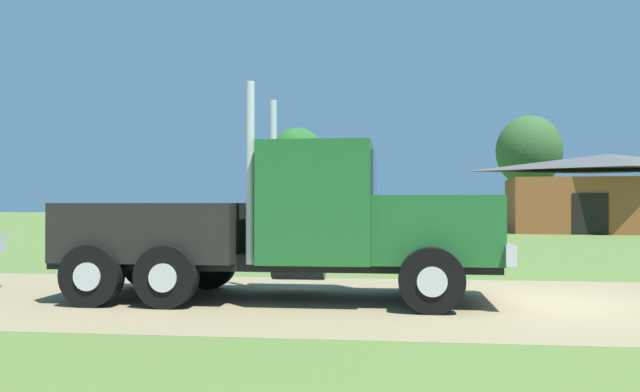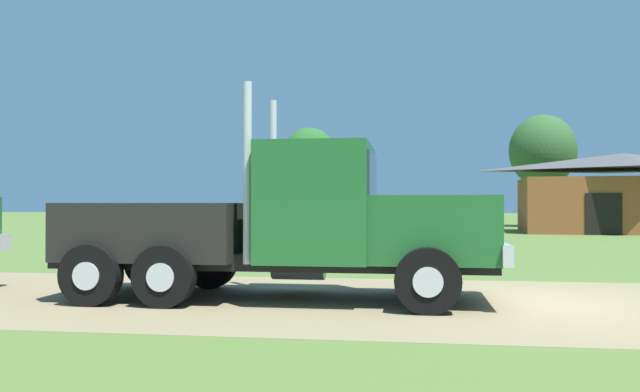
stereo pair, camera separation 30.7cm
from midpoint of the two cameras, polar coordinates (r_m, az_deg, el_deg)
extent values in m
plane|color=#577333|center=(11.29, 18.92, -9.11)|extent=(200.00, 200.00, 0.00)
cube|color=#917F5A|center=(11.29, 18.92, -9.09)|extent=(120.00, 6.39, 0.01)
cube|color=black|center=(11.20, -4.85, -5.65)|extent=(7.54, 1.60, 0.28)
cube|color=#23662D|center=(10.94, 9.35, -2.86)|extent=(2.06, 2.08, 1.11)
cube|color=silver|center=(11.06, 14.97, -4.76)|extent=(0.17, 2.27, 0.32)
cube|color=#23662D|center=(11.03, -0.75, -0.58)|extent=(1.81, 2.37, 1.98)
cube|color=#2D3D4C|center=(10.95, 4.05, 1.49)|extent=(0.04, 1.97, 0.87)
cylinder|color=silver|center=(12.13, -4.95, 1.67)|extent=(0.14, 0.14, 2.93)
cylinder|color=silver|center=(10.31, -7.10, 2.08)|extent=(0.14, 0.14, 2.93)
cylinder|color=silver|center=(12.19, -2.63, -6.26)|extent=(1.00, 0.52, 0.52)
cube|color=black|center=(11.76, -14.61, -3.00)|extent=(3.08, 2.38, 0.98)
cylinder|color=black|center=(12.17, 8.63, -6.14)|extent=(1.00, 0.30, 1.00)
cylinder|color=silver|center=(12.33, 8.61, -6.07)|extent=(0.45, 0.04, 0.45)
cylinder|color=black|center=(9.82, 9.04, -7.47)|extent=(1.00, 0.30, 1.00)
cylinder|color=silver|center=(9.66, 9.08, -7.58)|extent=(0.45, 0.04, 0.45)
cylinder|color=black|center=(13.17, -15.71, -5.71)|extent=(1.00, 0.30, 1.00)
cylinder|color=silver|center=(13.32, -15.44, -5.65)|extent=(0.45, 0.04, 0.45)
cylinder|color=black|center=(11.04, -20.48, -6.68)|extent=(1.00, 0.30, 1.00)
cylinder|color=silver|center=(10.89, -20.87, -6.76)|extent=(0.45, 0.04, 0.45)
cylinder|color=black|center=(12.75, -10.49, -5.89)|extent=(1.00, 0.30, 1.00)
cylinder|color=silver|center=(12.90, -10.27, -5.83)|extent=(0.45, 0.04, 0.45)
cylinder|color=black|center=(10.52, -14.38, -7.00)|extent=(1.00, 0.30, 1.00)
cylinder|color=silver|center=(10.37, -14.71, -7.09)|extent=(0.45, 0.04, 0.45)
cube|color=brown|center=(39.78, 24.17, -0.77)|extent=(11.24, 6.72, 3.09)
pyramid|color=#505050|center=(39.85, 24.15, 2.79)|extent=(11.80, 7.05, 0.93)
cube|color=black|center=(36.49, 22.77, -1.49)|extent=(1.80, 0.19, 2.20)
cylinder|color=#513823|center=(54.46, -2.23, -0.54)|extent=(0.44, 0.44, 3.55)
ellipsoid|color=#286226|center=(54.60, -2.22, 3.35)|extent=(4.82, 4.82, 5.30)
cylinder|color=#513823|center=(47.96, 18.00, -0.50)|extent=(0.44, 0.44, 3.54)
ellipsoid|color=#335C2C|center=(48.10, 17.99, 3.83)|extent=(4.64, 4.64, 5.11)
camera|label=1|loc=(0.15, -90.72, 0.01)|focal=35.84mm
camera|label=2|loc=(0.15, 89.28, -0.01)|focal=35.84mm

